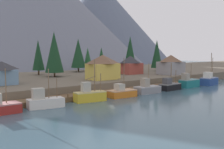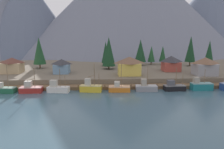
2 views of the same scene
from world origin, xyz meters
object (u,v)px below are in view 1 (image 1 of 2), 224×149
at_px(conifer_far_left, 78,53).
at_px(house_red, 130,65).
at_px(fishing_boat_white, 44,101).
at_px(house_grey, 171,64).
at_px(fishing_boat_yellow, 89,95).
at_px(house_yellow, 103,67).
at_px(fishing_boat_teal, 189,82).
at_px(conifer_mid_left, 101,57).
at_px(conifer_near_right, 54,52).
at_px(conifer_back_right, 38,55).
at_px(fishing_boat_black, 170,86).
at_px(house_blue, 2,73).
at_px(fishing_boat_grey, 147,89).
at_px(fishing_boat_blue, 209,80).
at_px(conifer_mid_right, 130,51).
at_px(fishing_boat_orange, 122,92).
at_px(conifer_back_left, 157,54).
at_px(conifer_centre, 88,58).

bearing_deg(conifer_far_left, house_red, -63.20).
relative_size(fishing_boat_white, house_grey, 0.90).
xyz_separation_m(fishing_boat_yellow, conifer_far_left, (21.52, 38.75, 7.94)).
bearing_deg(house_yellow, house_red, 25.11).
xyz_separation_m(fishing_boat_white, fishing_boat_teal, (42.83, 0.29, 0.16)).
bearing_deg(fishing_boat_yellow, house_grey, 25.47).
height_order(fishing_boat_yellow, conifer_mid_left, conifer_mid_left).
relative_size(conifer_near_right, conifer_back_right, 1.19).
xyz_separation_m(fishing_boat_yellow, conifer_back_right, (5.42, 36.44, 7.49)).
relative_size(conifer_mid_left, conifer_far_left, 0.75).
bearing_deg(fishing_boat_black, fishing_boat_yellow, 177.07).
height_order(conifer_near_right, conifer_back_right, conifer_near_right).
distance_m(fishing_boat_black, conifer_mid_left, 40.10).
bearing_deg(house_blue, fishing_boat_grey, -33.67).
distance_m(fishing_boat_blue, house_red, 24.86).
distance_m(house_red, conifer_mid_right, 20.10).
bearing_deg(fishing_boat_blue, fishing_boat_yellow, 171.41).
xyz_separation_m(fishing_boat_grey, house_yellow, (-3.38, 12.95, 4.70)).
relative_size(fishing_boat_orange, house_grey, 1.12).
height_order(fishing_boat_teal, conifer_mid_left, conifer_mid_left).
xyz_separation_m(fishing_boat_white, conifer_far_left, (31.09, 38.76, 8.04)).
relative_size(fishing_boat_teal, house_yellow, 0.80).
xyz_separation_m(fishing_boat_blue, conifer_mid_left, (-10.33, 39.40, 6.36)).
height_order(fishing_boat_white, house_yellow, house_yellow).
relative_size(fishing_boat_yellow, house_red, 1.24).
distance_m(fishing_boat_orange, fishing_boat_blue, 34.01).
relative_size(fishing_boat_teal, conifer_far_left, 0.54).
xyz_separation_m(house_yellow, conifer_mid_left, (19.01, 26.14, 1.92)).
bearing_deg(house_yellow, conifer_mid_right, 36.35).
bearing_deg(fishing_boat_yellow, conifer_near_right, 85.93).
xyz_separation_m(fishing_boat_orange, conifer_back_right, (-2.96, 36.50, 7.76)).
height_order(fishing_boat_blue, house_blue, fishing_boat_blue).
xyz_separation_m(fishing_boat_grey, house_blue, (-27.64, 18.41, 4.04)).
height_order(fishing_boat_blue, house_yellow, fishing_boat_blue).
bearing_deg(house_red, conifer_back_right, 148.45).
xyz_separation_m(conifer_back_left, conifer_centre, (-19.72, 16.95, -1.42)).
xyz_separation_m(fishing_boat_white, conifer_back_left, (56.52, 24.30, 7.78)).
distance_m(fishing_boat_yellow, conifer_centre, 49.81).
relative_size(fishing_boat_grey, conifer_mid_right, 0.54).
xyz_separation_m(house_red, house_yellow, (-17.40, -8.15, 0.29)).
xyz_separation_m(house_red, conifer_near_right, (-23.96, 6.58, 4.16)).
relative_size(house_yellow, conifer_mid_right, 0.60).
bearing_deg(house_yellow, fishing_boat_blue, -24.31).
distance_m(fishing_boat_yellow, conifer_far_left, 45.03).
height_order(fishing_boat_grey, fishing_boat_black, fishing_boat_grey).
xyz_separation_m(fishing_boat_yellow, conifer_near_right, (6.48, 27.66, 8.43)).
bearing_deg(fishing_boat_grey, fishing_boat_white, -175.42).
relative_size(conifer_centre, conifer_far_left, 0.74).
relative_size(fishing_boat_white, conifer_centre, 0.78).
xyz_separation_m(house_yellow, conifer_mid_right, (30.65, 22.56, 4.29)).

